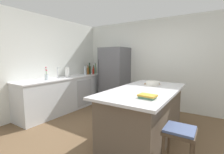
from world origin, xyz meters
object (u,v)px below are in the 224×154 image
at_px(kitchen_island, 145,113).
at_px(wine_bottle, 90,70).
at_px(paper_towel_roll, 67,72).
at_px(vinegar_bottle, 94,70).
at_px(soda_bottle, 85,71).
at_px(sink_faucet, 58,72).
at_px(mixing_bowl, 153,83).
at_px(gin_bottle, 95,69).
at_px(refrigerator, 115,76).
at_px(cutting_board, 152,84).
at_px(cookbook_stack, 147,96).
at_px(bar_stool, 179,137).
at_px(olive_oil_bottle, 96,69).
at_px(flower_vase, 47,76).
at_px(whiskey_bottle, 88,71).
at_px(hot_sauce_bottle, 93,71).

relative_size(kitchen_island, wine_bottle, 5.62).
bearing_deg(paper_towel_roll, vinegar_bottle, 88.96).
bearing_deg(kitchen_island, soda_bottle, 155.84).
relative_size(sink_faucet, mixing_bowl, 1.10).
height_order(gin_bottle, mixing_bowl, gin_bottle).
distance_m(kitchen_island, refrigerator, 2.27).
distance_m(vinegar_bottle, cutting_board, 2.56).
bearing_deg(sink_faucet, cutting_board, 11.56).
distance_m(kitchen_island, cookbook_stack, 0.81).
bearing_deg(bar_stool, olive_oil_bottle, 143.42).
relative_size(soda_bottle, cutting_board, 0.99).
relative_size(bar_stool, flower_vase, 1.97).
distance_m(flower_vase, paper_towel_roll, 0.67).
height_order(refrigerator, wine_bottle, refrigerator).
distance_m(wine_bottle, cutting_board, 2.52).
bearing_deg(mixing_bowl, gin_bottle, 155.16).
height_order(refrigerator, flower_vase, refrigerator).
xyz_separation_m(soda_bottle, cookbook_stack, (2.78, -1.72, -0.11)).
bearing_deg(bar_stool, cutting_board, 121.38).
bearing_deg(cookbook_stack, refrigerator, 131.71).
xyz_separation_m(refrigerator, whiskey_bottle, (-0.85, -0.30, 0.16)).
distance_m(vinegar_bottle, wine_bottle, 0.19).
bearing_deg(refrigerator, hot_sauce_bottle, -171.44).
height_order(kitchen_island, wine_bottle, wine_bottle).
height_order(bar_stool, vinegar_bottle, vinegar_bottle).
relative_size(refrigerator, olive_oil_bottle, 5.38).
distance_m(vinegar_bottle, soda_bottle, 0.37).
xyz_separation_m(flower_vase, soda_bottle, (-0.05, 1.45, 0.03)).
bearing_deg(gin_bottle, cookbook_stack, -38.57).
bearing_deg(paper_towel_roll, whiskey_bottle, 89.82).
xyz_separation_m(olive_oil_bottle, gin_bottle, (0.06, -0.10, 0.01)).
relative_size(hot_sauce_bottle, soda_bottle, 0.79).
bearing_deg(bar_stool, vinegar_bottle, 145.12).
relative_size(vinegar_bottle, wine_bottle, 0.77).
xyz_separation_m(kitchen_island, cookbook_stack, (0.26, -0.59, 0.48)).
bearing_deg(soda_bottle, paper_towel_roll, -87.05).
bearing_deg(kitchen_island, flower_vase, -172.52).
distance_m(wine_bottle, soda_bottle, 0.19).
bearing_deg(refrigerator, paper_towel_roll, -125.89).
xyz_separation_m(bar_stool, mixing_bowl, (-0.75, 1.18, 0.43)).
distance_m(bar_stool, cookbook_stack, 0.64).
distance_m(flower_vase, hot_sauce_bottle, 1.73).
bearing_deg(refrigerator, sink_faucet, -122.18).
bearing_deg(mixing_bowl, vinegar_bottle, 156.91).
distance_m(sink_faucet, paper_towel_roll, 0.28).
bearing_deg(soda_bottle, gin_bottle, 84.14).
xyz_separation_m(whiskey_bottle, mixing_bowl, (2.45, -0.77, -0.09)).
distance_m(olive_oil_bottle, vinegar_bottle, 0.21).
distance_m(sink_faucet, olive_oil_bottle, 1.62).
relative_size(paper_towel_roll, olive_oil_bottle, 0.93).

